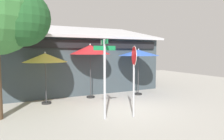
{
  "coord_description": "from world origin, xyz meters",
  "views": [
    {
      "loc": [
        -4.49,
        -7.52,
        2.48
      ],
      "look_at": [
        -0.1,
        1.2,
        1.6
      ],
      "focal_mm": 32.64,
      "sensor_mm": 36.0,
      "label": 1
    }
  ],
  "objects_px": {
    "stop_sign": "(134,68)",
    "street_sign_post": "(105,71)",
    "patio_umbrella_mustard_left": "(45,58)",
    "patio_umbrella_crimson_center": "(90,50)",
    "patio_umbrella_royal_blue_right": "(139,53)"
  },
  "relations": [
    {
      "from": "patio_umbrella_mustard_left",
      "to": "street_sign_post",
      "type": "bearing_deg",
      "value": -64.22
    },
    {
      "from": "street_sign_post",
      "to": "stop_sign",
      "type": "distance_m",
      "value": 1.12
    },
    {
      "from": "patio_umbrella_crimson_center",
      "to": "patio_umbrella_royal_blue_right",
      "type": "distance_m",
      "value": 2.79
    },
    {
      "from": "patio_umbrella_crimson_center",
      "to": "street_sign_post",
      "type": "bearing_deg",
      "value": -102.45
    },
    {
      "from": "stop_sign",
      "to": "patio_umbrella_royal_blue_right",
      "type": "relative_size",
      "value": 1.01
    },
    {
      "from": "patio_umbrella_crimson_center",
      "to": "patio_umbrella_royal_blue_right",
      "type": "bearing_deg",
      "value": -10.21
    },
    {
      "from": "patio_umbrella_royal_blue_right",
      "to": "street_sign_post",
      "type": "bearing_deg",
      "value": -139.31
    },
    {
      "from": "patio_umbrella_mustard_left",
      "to": "patio_umbrella_crimson_center",
      "type": "xyz_separation_m",
      "value": [
        2.35,
        0.26,
        0.39
      ]
    },
    {
      "from": "stop_sign",
      "to": "patio_umbrella_mustard_left",
      "type": "relative_size",
      "value": 1.09
    },
    {
      "from": "patio_umbrella_royal_blue_right",
      "to": "patio_umbrella_crimson_center",
      "type": "bearing_deg",
      "value": 169.79
    },
    {
      "from": "stop_sign",
      "to": "street_sign_post",
      "type": "bearing_deg",
      "value": 166.19
    },
    {
      "from": "street_sign_post",
      "to": "patio_umbrella_mustard_left",
      "type": "distance_m",
      "value": 3.64
    },
    {
      "from": "street_sign_post",
      "to": "patio_umbrella_crimson_center",
      "type": "xyz_separation_m",
      "value": [
        0.78,
        3.52,
        0.78
      ]
    },
    {
      "from": "street_sign_post",
      "to": "patio_umbrella_royal_blue_right",
      "type": "xyz_separation_m",
      "value": [
        3.52,
        3.03,
        0.61
      ]
    },
    {
      "from": "stop_sign",
      "to": "patio_umbrella_mustard_left",
      "type": "height_order",
      "value": "stop_sign"
    }
  ]
}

